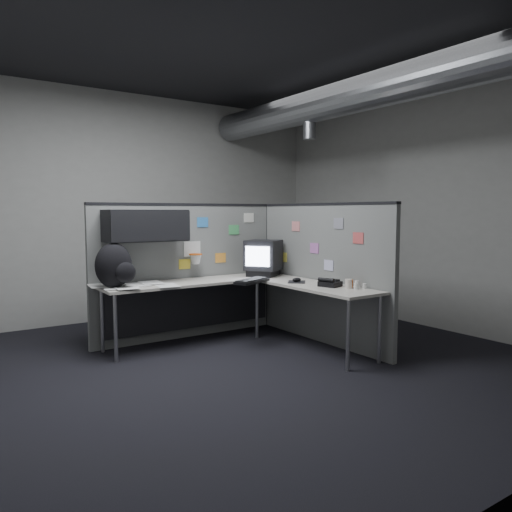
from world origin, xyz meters
TOP-DOWN VIEW (x-y plane):
  - room at (0.56, 0.00)m, footprint 5.62×5.62m
  - partition_back at (-0.25, 1.23)m, footprint 2.44×0.42m
  - partition_right at (1.10, 0.22)m, footprint 0.07×2.23m
  - desk at (0.15, 0.70)m, footprint 2.31×2.11m
  - monitor at (0.76, 0.91)m, footprint 0.54×0.54m
  - keyboard at (0.30, 0.48)m, footprint 0.52×0.36m
  - mouse at (0.74, 0.23)m, footprint 0.30×0.30m
  - phone at (0.83, -0.23)m, footprint 0.24×0.25m
  - bottles at (0.97, -0.48)m, footprint 0.14×0.18m
  - cup at (0.89, -0.45)m, footprint 0.08×0.08m
  - papers at (-0.91, 0.97)m, footprint 0.91×0.63m
  - backpack at (-1.11, 0.95)m, footprint 0.43×0.38m

SIDE VIEW (x-z plane):
  - desk at x=0.15m, z-range 0.25..0.98m
  - papers at x=-0.91m, z-range 0.73..0.75m
  - mouse at x=0.74m, z-range 0.72..0.77m
  - keyboard at x=0.30m, z-range 0.73..0.77m
  - phone at x=0.83m, z-range 0.72..0.81m
  - bottles at x=0.97m, z-range 0.72..0.81m
  - cup at x=0.89m, z-range 0.73..0.83m
  - partition_right at x=1.10m, z-range 0.00..1.63m
  - monitor at x=0.76m, z-range 0.74..1.18m
  - backpack at x=-1.11m, z-range 0.72..1.20m
  - partition_back at x=-0.25m, z-range 0.18..1.81m
  - room at x=0.56m, z-range 0.49..3.71m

